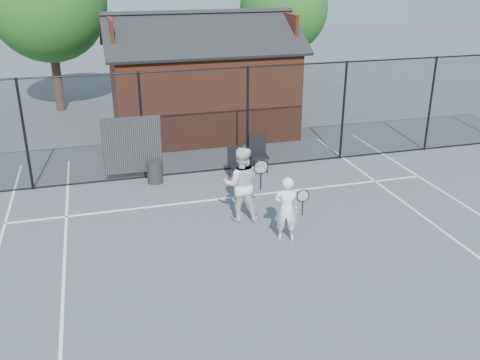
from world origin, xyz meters
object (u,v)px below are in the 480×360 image
object	(u,v)px
player_back	(241,184)
player_front	(287,209)
chair_right	(259,155)
waste_bin	(155,172)
clubhouse	(201,87)
chair_left	(238,165)

from	to	relation	value
player_back	player_front	bearing A→B (deg)	-62.01
player_front	player_back	xyz separation A→B (m)	(-0.66, 1.24, 0.16)
chair_right	waste_bin	distance (m)	3.01
clubhouse	waste_bin	size ratio (longest dim) A/B	10.38
clubhouse	chair_right	distance (m)	4.59
chair_right	chair_left	bearing A→B (deg)	-142.65
player_back	chair_right	xyz separation A→B (m)	(1.34, 2.84, -0.37)
clubhouse	waste_bin	distance (m)	5.14
clubhouse	player_front	world-z (taller)	clubhouse
clubhouse	player_back	distance (m)	7.30
chair_left	chair_right	distance (m)	0.91
clubhouse	player_back	size ratio (longest dim) A/B	3.64
player_front	chair_left	bearing A→B (deg)	91.32
chair_left	chair_right	size ratio (longest dim) A/B	0.89
waste_bin	chair_left	bearing A→B (deg)	-12.01
clubhouse	player_back	bearing A→B (deg)	-94.81
player_front	waste_bin	bearing A→B (deg)	119.80
player_front	chair_left	size ratio (longest dim) A/B	1.59
chair_right	player_back	bearing A→B (deg)	-111.14
player_back	chair_left	size ratio (longest dim) A/B	1.92
player_front	chair_right	world-z (taller)	player_front
clubhouse	chair_right	size ratio (longest dim) A/B	6.23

